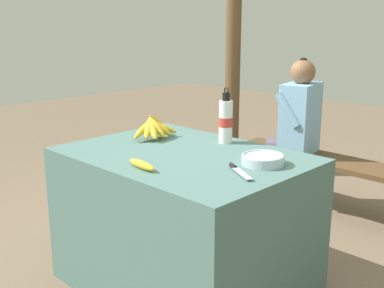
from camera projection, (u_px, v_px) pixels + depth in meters
name	position (u px, v px, depth m)	size (l,w,h in m)	color
ground_plane	(184.00, 286.00, 2.53)	(12.00, 12.00, 0.00)	#75604C
market_counter	(184.00, 222.00, 2.44)	(1.17, 0.85, 0.72)	#4C706B
banana_bunch_ripe	(154.00, 127.00, 2.63)	(0.17, 0.30, 0.14)	#4C381E
serving_bowl	(263.00, 159.00, 2.16)	(0.19, 0.19, 0.05)	silver
water_bottle	(226.00, 121.00, 2.52)	(0.07, 0.07, 0.30)	white
loose_banana_front	(142.00, 165.00, 2.10)	(0.19, 0.06, 0.04)	gold
knife	(237.00, 169.00, 2.06)	(0.20, 0.13, 0.02)	#BCBCC1
wooden_bench	(351.00, 172.00, 3.27)	(1.79, 0.32, 0.41)	brown
seated_vendor	(294.00, 124.00, 3.47)	(0.44, 0.42, 1.10)	#564C60
support_post_near	(233.00, 41.00, 4.14)	(0.13, 0.13, 2.36)	brown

